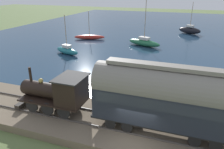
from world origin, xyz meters
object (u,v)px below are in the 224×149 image
(passenger_coach, at_px, (164,96))
(sailboat_red, at_px, (89,37))
(sailboat_green, at_px, (144,42))
(rowboat_mid_harbor, at_px, (100,75))
(sailboat_teal, at_px, (67,50))
(sailboat_black, at_px, (190,30))
(steam_locomotive, at_px, (59,91))

(passenger_coach, xyz_separation_m, sailboat_red, (26.27, 17.46, -2.79))
(passenger_coach, relative_size, sailboat_green, 1.06)
(sailboat_red, relative_size, rowboat_mid_harbor, 2.60)
(sailboat_teal, height_order, rowboat_mid_harbor, sailboat_teal)
(sailboat_teal, bearing_deg, rowboat_mid_harbor, -108.96)
(sailboat_green, bearing_deg, sailboat_red, 101.73)
(passenger_coach, relative_size, sailboat_black, 1.39)
(steam_locomotive, distance_m, sailboat_green, 24.71)
(passenger_coach, bearing_deg, sailboat_red, 33.61)
(sailboat_green, distance_m, sailboat_red, 11.37)
(rowboat_mid_harbor, bearing_deg, sailboat_red, 3.65)
(passenger_coach, xyz_separation_m, sailboat_black, (38.79, -1.03, -2.46))
(passenger_coach, height_order, sailboat_green, sailboat_green)
(steam_locomotive, height_order, passenger_coach, passenger_coach)
(steam_locomotive, bearing_deg, sailboat_red, 20.49)
(passenger_coach, xyz_separation_m, rowboat_mid_harbor, (9.01, 8.04, -3.03))
(sailboat_teal, bearing_deg, steam_locomotive, -130.93)
(rowboat_mid_harbor, bearing_deg, sailboat_black, -41.89)
(passenger_coach, distance_m, sailboat_green, 25.51)
(passenger_coach, bearing_deg, steam_locomotive, 90.00)
(rowboat_mid_harbor, bearing_deg, passenger_coach, -163.19)
(steam_locomotive, relative_size, sailboat_black, 0.84)
(steam_locomotive, relative_size, rowboat_mid_harbor, 2.38)
(passenger_coach, height_order, sailboat_red, sailboat_red)
(sailboat_black, relative_size, rowboat_mid_harbor, 2.84)
(steam_locomotive, bearing_deg, rowboat_mid_harbor, 2.53)
(sailboat_red, xyz_separation_m, rowboat_mid_harbor, (-17.26, -9.42, -0.24))
(sailboat_black, distance_m, rowboat_mid_harbor, 31.15)
(sailboat_teal, relative_size, rowboat_mid_harbor, 2.53)
(sailboat_black, bearing_deg, sailboat_red, 148.97)
(steam_locomotive, xyz_separation_m, passenger_coach, (0.00, -7.64, 0.90))
(sailboat_teal, xyz_separation_m, rowboat_mid_harbor, (-6.74, -8.27, -0.37))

